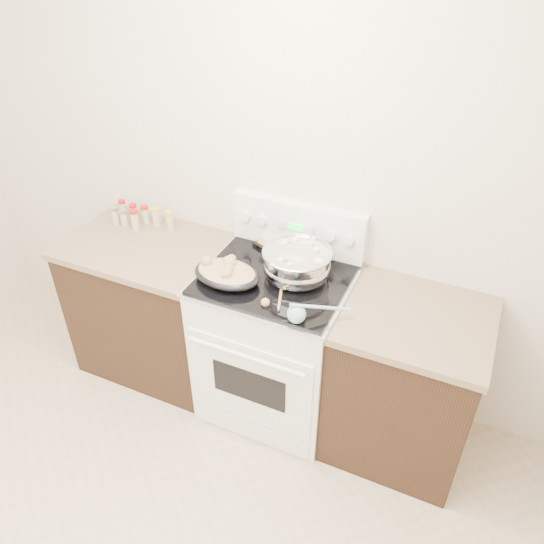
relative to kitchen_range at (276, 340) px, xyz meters
The scene contains 9 objects.
counter_left 0.83m from the kitchen_range, behind, with size 0.93×0.67×0.92m.
counter_right 0.73m from the kitchen_range, ahead, with size 0.73×0.67×0.92m.
kitchen_range is the anchor object (origin of this frame).
mixing_bowl 0.55m from the kitchen_range, 16.44° to the left, with size 0.38×0.38×0.21m.
roasting_pan 0.56m from the kitchen_range, 145.56° to the right, with size 0.37×0.27×0.11m.
baking_sheet 0.54m from the kitchen_range, 93.09° to the left, with size 0.45×0.39×0.06m.
wooden_spoon 0.51m from the kitchen_range, 72.47° to the right, with size 0.11×0.25×0.04m.
blue_ladle 0.61m from the kitchen_range, 49.56° to the right, with size 0.26×0.19×0.11m.
spice_jars 1.11m from the kitchen_range, behind, with size 0.39×0.15×0.13m.
Camera 1 is at (1.25, -0.62, 2.55)m, focal length 35.00 mm.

